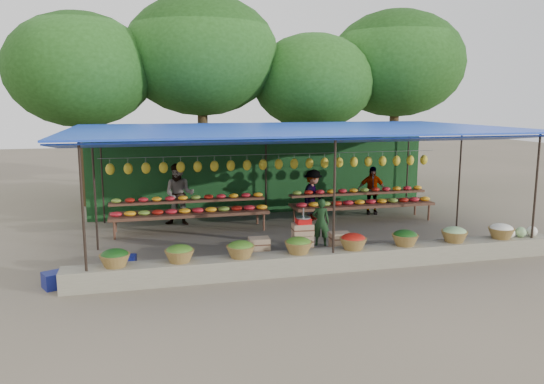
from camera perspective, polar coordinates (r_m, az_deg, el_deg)
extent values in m
plane|color=#625A48|center=(13.75, 2.24, -4.87)|extent=(60.00, 60.00, 0.00)
cube|color=#6E6A58|center=(11.19, 6.30, -7.28)|extent=(10.60, 0.55, 0.40)
cylinder|color=black|center=(10.11, -19.65, -2.61)|extent=(0.05, 0.05, 2.80)
cylinder|color=black|center=(10.76, 6.70, -1.38)|extent=(0.05, 0.05, 2.80)
cylinder|color=black|center=(13.25, 26.47, -0.26)|extent=(0.05, 0.05, 2.80)
cylinder|color=black|center=(12.95, -18.53, 0.05)|extent=(0.05, 0.05, 2.80)
cylinder|color=black|center=(15.53, 19.51, 1.52)|extent=(0.05, 0.05, 2.80)
cylinder|color=black|center=(15.81, -17.82, 1.76)|extent=(0.05, 0.05, 2.80)
cylinder|color=black|center=(16.24, -0.66, 2.42)|extent=(0.05, 0.05, 2.80)
cylinder|color=black|center=(17.98, 14.39, 2.82)|extent=(0.05, 0.05, 2.80)
cube|color=blue|center=(13.32, 2.32, 6.86)|extent=(10.80, 6.60, 0.04)
cube|color=blue|center=(11.44, 5.20, 5.46)|extent=(10.80, 2.19, 0.26)
cube|color=blue|center=(15.26, 0.14, 6.55)|extent=(10.80, 2.19, 0.26)
cylinder|color=#929397|center=(14.72, 0.73, 4.10)|extent=(9.60, 0.01, 0.01)
ellipsoid|color=yellow|center=(14.27, -17.02, 2.36)|extent=(0.23, 0.17, 0.30)
ellipsoid|color=yellow|center=(14.25, -15.21, 2.44)|extent=(0.23, 0.17, 0.30)
ellipsoid|color=yellow|center=(14.25, -13.40, 2.51)|extent=(0.23, 0.17, 0.30)
ellipsoid|color=yellow|center=(14.27, -11.60, 2.59)|extent=(0.23, 0.17, 0.30)
ellipsoid|color=yellow|center=(14.30, -9.79, 2.66)|extent=(0.23, 0.17, 0.30)
ellipsoid|color=yellow|center=(14.34, -8.00, 2.73)|extent=(0.23, 0.17, 0.30)
ellipsoid|color=yellow|center=(14.39, -6.22, 2.79)|extent=(0.23, 0.17, 0.30)
ellipsoid|color=yellow|center=(14.46, -4.45, 2.85)|extent=(0.23, 0.17, 0.30)
ellipsoid|color=yellow|center=(14.55, -2.70, 2.91)|extent=(0.23, 0.17, 0.30)
ellipsoid|color=yellow|center=(14.64, -0.98, 2.96)|extent=(0.23, 0.17, 0.30)
ellipsoid|color=yellow|center=(14.75, 0.73, 3.01)|extent=(0.23, 0.17, 0.30)
ellipsoid|color=yellow|center=(14.88, 2.40, 3.06)|extent=(0.23, 0.17, 0.30)
ellipsoid|color=yellow|center=(15.01, 4.05, 3.11)|extent=(0.23, 0.17, 0.30)
ellipsoid|color=yellow|center=(15.16, 5.66, 3.15)|extent=(0.23, 0.17, 0.30)
ellipsoid|color=yellow|center=(15.32, 7.25, 3.18)|extent=(0.23, 0.17, 0.30)
ellipsoid|color=yellow|center=(15.49, 8.80, 3.22)|extent=(0.23, 0.17, 0.30)
ellipsoid|color=yellow|center=(15.67, 10.32, 3.25)|extent=(0.23, 0.17, 0.30)
ellipsoid|color=yellow|center=(15.86, 11.80, 3.28)|extent=(0.23, 0.17, 0.30)
ellipsoid|color=yellow|center=(16.07, 13.24, 3.30)|extent=(0.23, 0.17, 0.30)
ellipsoid|color=yellow|center=(16.28, 14.65, 3.33)|extent=(0.23, 0.17, 0.30)
ellipsoid|color=yellow|center=(16.50, 16.02, 3.35)|extent=(0.23, 0.17, 0.30)
ellipsoid|color=#164512|center=(10.40, -16.57, -6.54)|extent=(0.52, 0.52, 0.23)
ellipsoid|color=#3E6D1D|center=(10.42, -9.93, -6.25)|extent=(0.52, 0.52, 0.23)
ellipsoid|color=#3E6D1D|center=(10.57, -3.40, -5.89)|extent=(0.52, 0.52, 0.23)
ellipsoid|color=#3E6D1D|center=(10.85, 2.86, -5.47)|extent=(0.52, 0.52, 0.23)
ellipsoid|color=#A4170D|center=(11.25, 8.73, -5.01)|extent=(0.52, 0.52, 0.23)
ellipsoid|color=#164512|center=(11.77, 14.13, -4.55)|extent=(0.52, 0.52, 0.23)
ellipsoid|color=#8ABA74|center=(12.38, 19.04, -4.09)|extent=(0.52, 0.52, 0.23)
ellipsoid|color=white|center=(13.07, 23.45, -3.66)|extent=(0.52, 0.52, 0.23)
cube|color=#1B4C23|center=(16.50, -0.86, 2.01)|extent=(10.60, 0.06, 2.50)
cylinder|color=#342713|center=(18.68, -19.56, 4.62)|extent=(0.36, 0.36, 3.97)
ellipsoid|color=#183C10|center=(18.65, -20.00, 12.22)|extent=(4.77, 4.77, 3.69)
cylinder|color=#342713|center=(19.13, -7.43, 5.97)|extent=(0.36, 0.36, 4.48)
ellipsoid|color=#183C10|center=(19.16, -7.61, 14.35)|extent=(5.39, 5.39, 4.17)
cylinder|color=#342713|center=(19.75, 4.34, 5.02)|extent=(0.36, 0.36, 3.71)
ellipsoid|color=#183C10|center=(19.70, 4.43, 11.76)|extent=(4.47, 4.47, 3.45)
cylinder|color=#342713|center=(21.47, 12.94, 6.03)|extent=(0.36, 0.36, 4.35)
ellipsoid|color=#183C10|center=(21.48, 13.22, 13.29)|extent=(5.24, 5.24, 4.05)
cube|color=#523021|center=(14.42, -8.83, -2.26)|extent=(4.20, 0.95, 0.08)
cube|color=#523021|center=(14.65, -8.97, -0.95)|extent=(4.20, 0.35, 0.06)
cylinder|color=#523021|center=(14.03, -16.60, -3.92)|extent=(0.06, 0.06, 0.50)
cylinder|color=#523021|center=(14.40, -0.88, -3.18)|extent=(0.06, 0.06, 0.50)
cylinder|color=#523021|center=(14.81, -16.49, -3.21)|extent=(0.06, 0.06, 0.50)
cylinder|color=#523021|center=(15.16, -1.59, -2.52)|extent=(0.06, 0.06, 0.50)
ellipsoid|color=red|center=(14.20, -16.43, -2.31)|extent=(0.31, 0.26, 0.13)
ellipsoid|color=olive|center=(14.59, -16.43, -0.92)|extent=(0.26, 0.22, 0.12)
ellipsoid|color=#FDA316|center=(14.19, -15.02, -2.25)|extent=(0.31, 0.26, 0.13)
ellipsoid|color=#A4170D|center=(14.58, -15.05, -0.86)|extent=(0.26, 0.22, 0.12)
ellipsoid|color=olive|center=(14.19, -13.61, -2.19)|extent=(0.31, 0.26, 0.13)
ellipsoid|color=red|center=(14.58, -13.68, -0.80)|extent=(0.26, 0.22, 0.12)
ellipsoid|color=#A4170D|center=(14.20, -12.19, -2.13)|extent=(0.31, 0.26, 0.13)
ellipsoid|color=#FDA316|center=(14.59, -12.30, -0.74)|extent=(0.26, 0.22, 0.12)
ellipsoid|color=red|center=(14.21, -10.78, -2.07)|extent=(0.31, 0.26, 0.13)
ellipsoid|color=red|center=(14.60, -10.93, -0.69)|extent=(0.26, 0.22, 0.12)
ellipsoid|color=#FDA316|center=(14.24, -9.38, -2.01)|extent=(0.31, 0.26, 0.13)
ellipsoid|color=#FDA316|center=(14.63, -9.56, -0.63)|extent=(0.26, 0.22, 0.12)
ellipsoid|color=red|center=(14.27, -7.98, -1.95)|extent=(0.31, 0.26, 0.13)
ellipsoid|color=olive|center=(14.66, -8.20, -0.57)|extent=(0.26, 0.22, 0.12)
ellipsoid|color=#FDA316|center=(14.31, -6.58, -1.88)|extent=(0.31, 0.26, 0.13)
ellipsoid|color=#A4170D|center=(14.70, -6.85, -0.51)|extent=(0.26, 0.22, 0.12)
ellipsoid|color=olive|center=(14.36, -5.20, -1.82)|extent=(0.31, 0.26, 0.13)
ellipsoid|color=red|center=(14.75, -5.50, -0.45)|extent=(0.26, 0.22, 0.12)
ellipsoid|color=#A4170D|center=(14.42, -3.83, -1.75)|extent=(0.31, 0.26, 0.13)
ellipsoid|color=#FDA316|center=(14.80, -4.16, -0.39)|extent=(0.26, 0.22, 0.12)
ellipsoid|color=red|center=(14.49, -2.47, -1.69)|extent=(0.31, 0.26, 0.13)
ellipsoid|color=red|center=(14.87, -2.83, -0.33)|extent=(0.26, 0.22, 0.12)
ellipsoid|color=#FDA316|center=(14.56, -1.12, -1.62)|extent=(0.31, 0.26, 0.13)
ellipsoid|color=#FDA316|center=(14.94, -1.52, -0.28)|extent=(0.26, 0.22, 0.12)
cube|color=#523021|center=(15.69, 9.67, -1.31)|extent=(4.20, 0.95, 0.08)
cube|color=#523021|center=(15.90, 9.26, -0.12)|extent=(4.20, 0.35, 0.06)
cylinder|color=#523021|center=(14.68, 3.30, -2.93)|extent=(0.06, 0.06, 0.50)
cylinder|color=#523021|center=(16.28, 16.51, -2.07)|extent=(0.06, 0.06, 0.50)
cylinder|color=#523021|center=(15.43, 2.40, -2.31)|extent=(0.06, 0.06, 0.50)
cylinder|color=#523021|center=(16.95, 15.13, -1.55)|extent=(0.06, 0.06, 0.50)
ellipsoid|color=red|center=(14.86, 3.20, -1.40)|extent=(0.31, 0.26, 0.13)
ellipsoid|color=olive|center=(15.23, 2.70, -0.09)|extent=(0.26, 0.22, 0.12)
ellipsoid|color=#FDA316|center=(14.97, 4.48, -1.34)|extent=(0.31, 0.26, 0.13)
ellipsoid|color=#A4170D|center=(15.34, 3.95, -0.04)|extent=(0.26, 0.22, 0.12)
ellipsoid|color=olive|center=(15.08, 5.74, -1.27)|extent=(0.31, 0.26, 0.13)
ellipsoid|color=red|center=(15.45, 5.18, 0.02)|extent=(0.26, 0.22, 0.12)
ellipsoid|color=#A4170D|center=(15.21, 6.98, -1.21)|extent=(0.31, 0.26, 0.13)
ellipsoid|color=#FDA316|center=(15.57, 6.40, 0.07)|extent=(0.26, 0.22, 0.12)
ellipsoid|color=red|center=(15.34, 8.20, -1.14)|extent=(0.31, 0.26, 0.13)
ellipsoid|color=red|center=(15.70, 7.59, 0.13)|extent=(0.26, 0.22, 0.12)
ellipsoid|color=#FDA316|center=(15.47, 9.39, -1.08)|extent=(0.31, 0.26, 0.13)
ellipsoid|color=#FDA316|center=(15.83, 8.77, 0.18)|extent=(0.26, 0.22, 0.12)
ellipsoid|color=red|center=(15.61, 10.57, -1.01)|extent=(0.31, 0.26, 0.13)
ellipsoid|color=olive|center=(15.97, 9.92, 0.23)|extent=(0.26, 0.22, 0.12)
ellipsoid|color=#FDA316|center=(15.76, 11.73, -0.95)|extent=(0.31, 0.26, 0.13)
ellipsoid|color=#A4170D|center=(16.12, 11.06, 0.28)|extent=(0.26, 0.22, 0.12)
ellipsoid|color=olive|center=(15.92, 12.86, -0.89)|extent=(0.31, 0.26, 0.13)
ellipsoid|color=red|center=(16.27, 12.17, 0.33)|extent=(0.26, 0.22, 0.12)
ellipsoid|color=#A4170D|center=(16.08, 13.97, -0.83)|extent=(0.31, 0.26, 0.13)
ellipsoid|color=#FDA316|center=(16.43, 13.27, 0.37)|extent=(0.26, 0.22, 0.12)
ellipsoid|color=red|center=(16.25, 15.05, -0.77)|extent=(0.31, 0.26, 0.13)
ellipsoid|color=red|center=(16.59, 14.34, 0.42)|extent=(0.26, 0.22, 0.12)
ellipsoid|color=#FDA316|center=(16.42, 16.12, -0.71)|extent=(0.31, 0.26, 0.13)
ellipsoid|color=#FDA316|center=(16.76, 15.39, 0.47)|extent=(0.26, 0.22, 0.12)
cube|color=#A87E60|center=(11.76, -1.39, -6.77)|extent=(0.47, 0.37, 0.25)
cube|color=#A87E60|center=(11.68, -1.40, -5.54)|extent=(0.47, 0.37, 0.25)
cube|color=#A87E60|center=(12.01, 3.29, -6.42)|extent=(0.47, 0.37, 0.25)
cube|color=#A87E60|center=(11.94, 3.30, -5.22)|extent=(0.47, 0.37, 0.25)
cube|color=#A87E60|center=(11.88, 3.32, -4.01)|extent=(0.47, 0.37, 0.25)
cube|color=#A87E60|center=(12.30, 7.31, -6.09)|extent=(0.47, 0.37, 0.25)
cube|color=#A87E60|center=(12.24, 7.34, -4.92)|extent=(0.47, 0.37, 0.25)
cube|color=red|center=(11.84, 3.39, -3.12)|extent=(0.31, 0.27, 0.13)
cylinder|color=#929397|center=(11.82, 3.40, -2.75)|extent=(0.33, 0.33, 0.03)
cylinder|color=#929397|center=(11.80, 3.40, -2.28)|extent=(0.03, 0.03, 0.23)
imported|color=#1A391A|center=(12.90, 5.27, -3.24)|extent=(0.50, 0.42, 1.16)
imported|color=slate|center=(15.13, -9.93, -0.27)|extent=(1.01, 0.88, 1.75)
imported|color=slate|center=(15.62, 4.41, -0.32)|extent=(1.08, 1.07, 1.50)
imported|color=slate|center=(16.71, 10.68, 0.19)|extent=(0.94, 0.58, 1.49)
cube|color=navy|center=(10.88, -22.07, -8.71)|extent=(0.61, 0.54, 0.30)
cube|color=navy|center=(11.60, -15.60, -7.28)|extent=(0.52, 0.41, 0.28)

